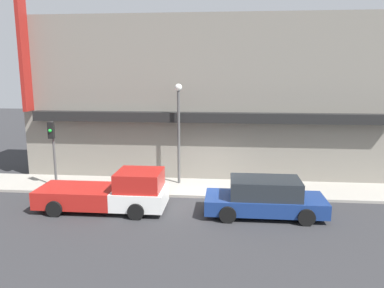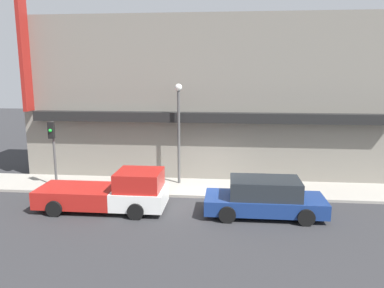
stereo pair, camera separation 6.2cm
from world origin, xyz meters
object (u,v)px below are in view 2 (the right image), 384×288
at_px(fire_hydrant, 152,185).
at_px(traffic_light, 53,142).
at_px(parked_car, 264,198).
at_px(street_lamp, 179,121).
at_px(pickup_truck, 111,193).

height_order(fire_hydrant, traffic_light, traffic_light).
bearing_deg(parked_car, traffic_light, 167.02).
xyz_separation_m(parked_car, traffic_light, (-9.96, 2.47, 1.64)).
bearing_deg(fire_hydrant, parked_car, -23.59).
xyz_separation_m(parked_car, street_lamp, (-3.97, 3.71, 2.57)).
bearing_deg(pickup_truck, fire_hydrant, 61.03).
distance_m(parked_car, traffic_light, 10.40).
bearing_deg(traffic_light, pickup_truck, -34.37).
bearing_deg(parked_car, pickup_truck, -179.06).
xyz_separation_m(pickup_truck, street_lamp, (2.39, 3.71, 2.56)).
relative_size(pickup_truck, traffic_light, 1.66).
relative_size(parked_car, traffic_light, 1.47).
relative_size(fire_hydrant, traffic_light, 0.19).
relative_size(pickup_truck, street_lamp, 1.07).
height_order(parked_car, street_lamp, street_lamp).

